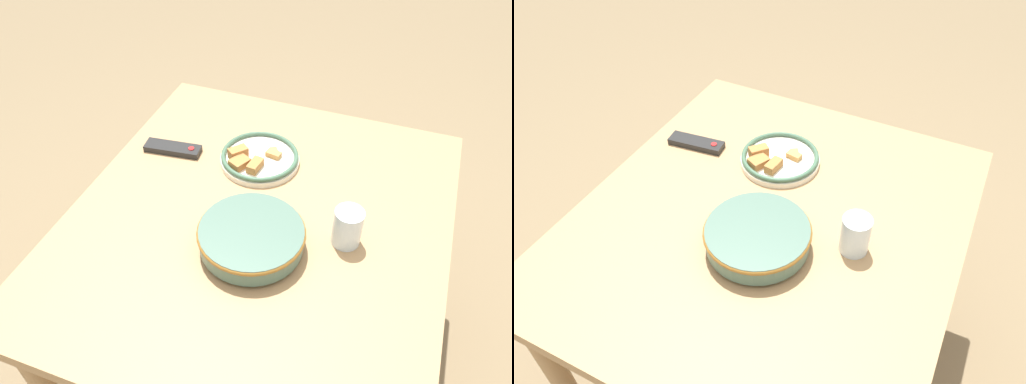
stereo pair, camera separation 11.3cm
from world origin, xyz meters
The scene contains 6 objects.
ground_plane centered at (0.00, 0.00, 0.00)m, with size 8.00×8.00×0.00m, color #7F6B4C.
dining_table centered at (0.00, 0.00, 0.62)m, with size 1.12×1.00×0.71m.
noodle_bowl centered at (-0.10, -0.02, 0.75)m, with size 0.27×0.27×0.07m.
food_plate centered at (0.22, 0.08, 0.72)m, with size 0.24×0.24×0.05m.
tv_remote centered at (0.18, 0.35, 0.72)m, with size 0.07×0.18×0.02m.
drinking_glass centered at (0.00, -0.24, 0.76)m, with size 0.07×0.07×0.11m.
Camera 2 is at (-0.83, -0.42, 1.68)m, focal length 35.00 mm.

